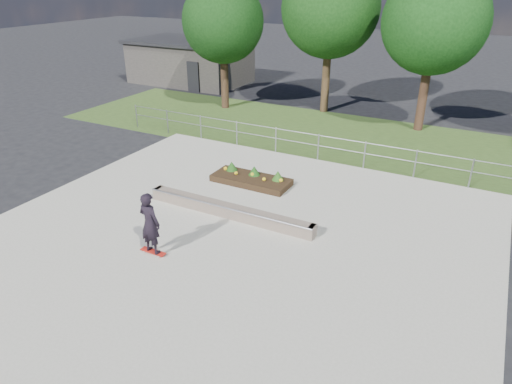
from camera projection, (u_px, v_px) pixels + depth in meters
ground at (227, 243)px, 13.64m from camera, size 120.00×120.00×0.00m
grass_verge at (343, 137)px, 22.39m from camera, size 30.00×8.00×0.02m
concrete_slab at (227, 242)px, 13.62m from camera, size 15.00×15.00×0.06m
fence at (318, 144)px, 19.27m from camera, size 20.06×0.06×1.20m
building at (190, 61)px, 33.23m from camera, size 8.40×5.40×3.00m
tree_far_left at (223, 22)px, 25.27m from camera, size 4.55×4.55×7.15m
tree_mid_left at (330, 8)px, 24.20m from camera, size 5.25×5.25×8.25m
tree_mid_right at (435, 22)px, 21.24m from camera, size 4.90×4.90×7.70m
grind_ledge at (229, 211)px, 14.92m from camera, size 6.00×0.44×0.43m
planter_bed at (252, 178)px, 17.34m from camera, size 3.00×1.20×0.61m
skateboarder at (150, 223)px, 12.58m from camera, size 0.80×0.49×1.92m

